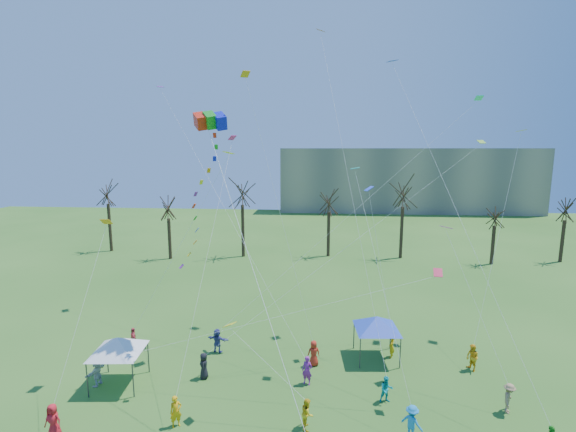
# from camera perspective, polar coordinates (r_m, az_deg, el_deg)

# --- Properties ---
(distant_building) EXTENTS (60.00, 14.00, 15.00)m
(distant_building) POSITION_cam_1_polar(r_m,az_deg,el_deg) (101.92, 16.42, 4.99)
(distant_building) COLOR gray
(distant_building) RESTS_ON ground
(bare_tree_row) EXTENTS (68.04, 8.90, 11.33)m
(bare_tree_row) POSITION_cam_1_polar(r_m,az_deg,el_deg) (54.65, 1.60, 1.65)
(bare_tree_row) COLOR black
(bare_tree_row) RESTS_ON ground
(big_box_kite) EXTENTS (4.65, 6.37, 18.65)m
(big_box_kite) POSITION_cam_1_polar(r_m,az_deg,el_deg) (24.60, -11.76, 1.74)
(big_box_kite) COLOR red
(big_box_kite) RESTS_ON ground
(canopy_tent_white) EXTENTS (4.20, 4.20, 3.16)m
(canopy_tent_white) POSITION_cam_1_polar(r_m,az_deg,el_deg) (28.47, -23.06, -16.48)
(canopy_tent_white) COLOR #3F3F44
(canopy_tent_white) RESTS_ON ground
(canopy_tent_blue) EXTENTS (4.18, 4.18, 3.15)m
(canopy_tent_blue) POSITION_cam_1_polar(r_m,az_deg,el_deg) (29.97, 12.51, -14.61)
(canopy_tent_blue) COLOR #3F3F44
(canopy_tent_blue) RESTS_ON ground
(festival_crowd) EXTENTS (26.12, 10.35, 1.85)m
(festival_crowd) POSITION_cam_1_polar(r_m,az_deg,el_deg) (26.61, 0.74, -22.02)
(festival_crowd) COLOR red
(festival_crowd) RESTS_ON ground
(small_kites_aloft) EXTENTS (31.41, 18.18, 32.75)m
(small_kites_aloft) POSITION_cam_1_polar(r_m,az_deg,el_deg) (28.86, 5.85, 7.37)
(small_kites_aloft) COLOR orange
(small_kites_aloft) RESTS_ON ground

